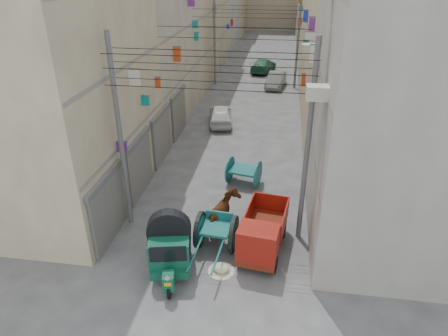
% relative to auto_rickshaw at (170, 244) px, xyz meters
% --- Properties ---
extents(building_row_left, '(8.00, 62.00, 14.00)m').
position_rel_auto_rickshaw_xyz_m(building_row_left, '(-6.95, 30.80, 5.33)').
color(building_row_left, beige).
rests_on(building_row_left, ground).
extents(building_row_right, '(8.00, 62.00, 14.00)m').
position_rel_auto_rickshaw_xyz_m(building_row_right, '(9.04, 30.80, 5.33)').
color(building_row_right, '#A19D96').
rests_on(building_row_right, ground).
extents(shutters_left, '(0.18, 14.40, 2.88)m').
position_rel_auto_rickshaw_xyz_m(shutters_left, '(-2.87, 7.05, 0.36)').
color(shutters_left, '#4C4C51').
rests_on(shutters_left, ground).
extents(signboards, '(8.22, 40.52, 5.67)m').
position_rel_auto_rickshaw_xyz_m(signboards, '(1.03, 18.33, 2.30)').
color(signboards, '#0C8783').
rests_on(signboards, ground).
extents(ac_units, '(0.70, 6.55, 3.35)m').
position_rel_auto_rickshaw_xyz_m(ac_units, '(4.69, 4.34, 6.30)').
color(ac_units, '#B3B1A0').
rests_on(ac_units, ground).
extents(utility_poles, '(7.40, 22.20, 8.00)m').
position_rel_auto_rickshaw_xyz_m(utility_poles, '(1.04, 13.68, 2.87)').
color(utility_poles, '#555558').
rests_on(utility_poles, ground).
extents(overhead_cables, '(7.40, 22.52, 1.12)m').
position_rel_auto_rickshaw_xyz_m(overhead_cables, '(1.04, 11.08, 5.64)').
color(overhead_cables, black).
rests_on(overhead_cables, ground).
extents(auto_rickshaw, '(1.93, 2.82, 1.92)m').
position_rel_auto_rickshaw_xyz_m(auto_rickshaw, '(0.00, 0.00, 0.00)').
color(auto_rickshaw, black).
rests_on(auto_rickshaw, ground).
extents(tonga_cart, '(1.61, 3.31, 1.46)m').
position_rel_auto_rickshaw_xyz_m(tonga_cart, '(1.43, 1.50, -0.37)').
color(tonga_cart, black).
rests_on(tonga_cart, ground).
extents(mini_truck, '(1.86, 3.41, 1.83)m').
position_rel_auto_rickshaw_xyz_m(mini_truck, '(3.19, 1.18, -0.25)').
color(mini_truck, black).
rests_on(mini_truck, ground).
extents(second_cart, '(1.80, 1.67, 1.37)m').
position_rel_auto_rickshaw_xyz_m(second_cart, '(1.96, 6.69, -0.40)').
color(second_cart, '#155D5C').
rests_on(second_cart, ground).
extents(feed_sack, '(0.61, 0.49, 0.31)m').
position_rel_auto_rickshaw_xyz_m(feed_sack, '(1.82, 0.14, -0.98)').
color(feed_sack, beige).
rests_on(feed_sack, ground).
extents(horse, '(1.31, 2.15, 1.69)m').
position_rel_auto_rickshaw_xyz_m(horse, '(1.55, 2.56, -0.28)').
color(horse, maroon).
rests_on(horse, ground).
extents(distant_car_white, '(2.16, 4.06, 1.31)m').
position_rel_auto_rickshaw_xyz_m(distant_car_white, '(-0.51, 14.95, -0.47)').
color(distant_car_white, silver).
rests_on(distant_car_white, ground).
extents(distant_car_grey, '(1.87, 4.08, 1.30)m').
position_rel_auto_rickshaw_xyz_m(distant_car_grey, '(2.97, 24.64, -0.48)').
color(distant_car_grey, slate).
rests_on(distant_car_grey, ground).
extents(distant_car_green, '(2.70, 4.71, 1.28)m').
position_rel_auto_rickshaw_xyz_m(distant_car_green, '(1.52, 30.07, -0.49)').
color(distant_car_green, '#21613E').
rests_on(distant_car_green, ground).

